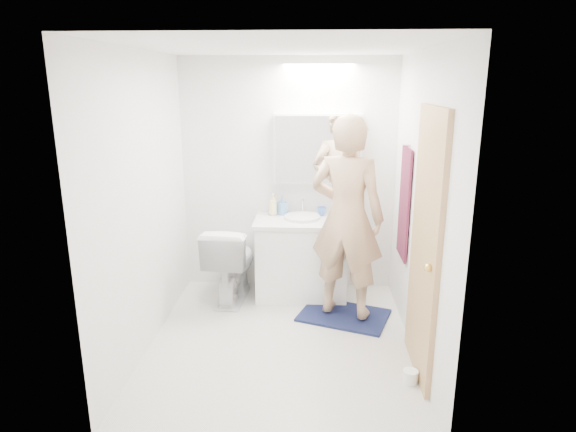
# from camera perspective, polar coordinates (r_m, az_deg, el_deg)

# --- Properties ---
(floor) EXTENTS (2.50, 2.50, 0.00)m
(floor) POSITION_cam_1_polar(r_m,az_deg,el_deg) (4.38, -0.85, -14.24)
(floor) COLOR silver
(floor) RESTS_ON ground
(ceiling) EXTENTS (2.50, 2.50, 0.00)m
(ceiling) POSITION_cam_1_polar(r_m,az_deg,el_deg) (3.82, -1.00, 18.89)
(ceiling) COLOR white
(ceiling) RESTS_ON floor
(wall_back) EXTENTS (2.50, 0.00, 2.50)m
(wall_back) POSITION_cam_1_polar(r_m,az_deg,el_deg) (5.15, 0.03, 4.57)
(wall_back) COLOR white
(wall_back) RESTS_ON floor
(wall_front) EXTENTS (2.50, 0.00, 2.50)m
(wall_front) POSITION_cam_1_polar(r_m,az_deg,el_deg) (2.74, -2.70, -5.27)
(wall_front) COLOR white
(wall_front) RESTS_ON floor
(wall_left) EXTENTS (0.00, 2.50, 2.50)m
(wall_left) POSITION_cam_1_polar(r_m,az_deg,el_deg) (4.15, -16.25, 1.30)
(wall_left) COLOR white
(wall_left) RESTS_ON floor
(wall_right) EXTENTS (0.00, 2.50, 2.50)m
(wall_right) POSITION_cam_1_polar(r_m,az_deg,el_deg) (4.01, 14.96, 0.91)
(wall_right) COLOR white
(wall_right) RESTS_ON floor
(vanity_cabinet) EXTENTS (0.90, 0.55, 0.78)m
(vanity_cabinet) POSITION_cam_1_polar(r_m,az_deg,el_deg) (5.09, 1.59, -5.06)
(vanity_cabinet) COLOR white
(vanity_cabinet) RESTS_ON floor
(countertop) EXTENTS (0.95, 0.58, 0.04)m
(countertop) POSITION_cam_1_polar(r_m,az_deg,el_deg) (4.96, 1.63, -0.62)
(countertop) COLOR silver
(countertop) RESTS_ON vanity_cabinet
(sink_basin) EXTENTS (0.36, 0.36, 0.03)m
(sink_basin) POSITION_cam_1_polar(r_m,az_deg,el_deg) (4.98, 1.64, -0.13)
(sink_basin) COLOR silver
(sink_basin) RESTS_ON countertop
(faucet) EXTENTS (0.02, 0.02, 0.16)m
(faucet) POSITION_cam_1_polar(r_m,az_deg,el_deg) (5.15, 1.70, 1.13)
(faucet) COLOR silver
(faucet) RESTS_ON countertop
(medicine_cabinet) EXTENTS (0.88, 0.14, 0.70)m
(medicine_cabinet) POSITION_cam_1_polar(r_m,az_deg,el_deg) (5.02, 3.44, 7.73)
(medicine_cabinet) COLOR white
(medicine_cabinet) RESTS_ON wall_back
(mirror_panel) EXTENTS (0.84, 0.01, 0.66)m
(mirror_panel) POSITION_cam_1_polar(r_m,az_deg,el_deg) (4.95, 3.44, 7.61)
(mirror_panel) COLOR silver
(mirror_panel) RESTS_ON medicine_cabinet
(toilet) EXTENTS (0.50, 0.81, 0.79)m
(toilet) POSITION_cam_1_polar(r_m,az_deg,el_deg) (5.04, -6.57, -5.28)
(toilet) COLOR white
(toilet) RESTS_ON floor
(bath_rug) EXTENTS (0.94, 0.79, 0.02)m
(bath_rug) POSITION_cam_1_polar(r_m,az_deg,el_deg) (4.82, 6.43, -11.29)
(bath_rug) COLOR #162444
(bath_rug) RESTS_ON floor
(person) EXTENTS (0.78, 0.64, 1.85)m
(person) POSITION_cam_1_polar(r_m,az_deg,el_deg) (4.47, 6.79, -0.20)
(person) COLOR tan
(person) RESTS_ON bath_rug
(door) EXTENTS (0.04, 0.80, 2.00)m
(door) POSITION_cam_1_polar(r_m,az_deg,el_deg) (3.73, 15.52, -3.40)
(door) COLOR tan
(door) RESTS_ON wall_right
(door_knob) EXTENTS (0.06, 0.06, 0.06)m
(door_knob) POSITION_cam_1_polar(r_m,az_deg,el_deg) (3.47, 15.84, -5.77)
(door_knob) COLOR gold
(door_knob) RESTS_ON door
(towel) EXTENTS (0.02, 0.42, 1.00)m
(towel) POSITION_cam_1_polar(r_m,az_deg,el_deg) (4.55, 13.24, 1.43)
(towel) COLOR #101533
(towel) RESTS_ON wall_right
(towel_hook) EXTENTS (0.07, 0.02, 0.02)m
(towel_hook) POSITION_cam_1_polar(r_m,az_deg,el_deg) (4.46, 13.48, 7.93)
(towel_hook) COLOR silver
(towel_hook) RESTS_ON wall_right
(soap_bottle_a) EXTENTS (0.09, 0.09, 0.22)m
(soap_bottle_a) POSITION_cam_1_polar(r_m,az_deg,el_deg) (5.09, -1.74, 1.32)
(soap_bottle_a) COLOR beige
(soap_bottle_a) RESTS_ON countertop
(soap_bottle_b) EXTENTS (0.12, 0.12, 0.19)m
(soap_bottle_b) POSITION_cam_1_polar(r_m,az_deg,el_deg) (5.11, -0.64, 1.22)
(soap_bottle_b) COLOR #639CD5
(soap_bottle_b) RESTS_ON countertop
(toothbrush_cup) EXTENTS (0.10, 0.10, 0.09)m
(toothbrush_cup) POSITION_cam_1_polar(r_m,az_deg,el_deg) (5.10, 3.89, 0.54)
(toothbrush_cup) COLOR #4678D4
(toothbrush_cup) RESTS_ON countertop
(toilet_paper_roll) EXTENTS (0.11, 0.11, 0.10)m
(toilet_paper_roll) POSITION_cam_1_polar(r_m,az_deg,el_deg) (3.95, 13.89, -17.51)
(toilet_paper_roll) COLOR white
(toilet_paper_roll) RESTS_ON floor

